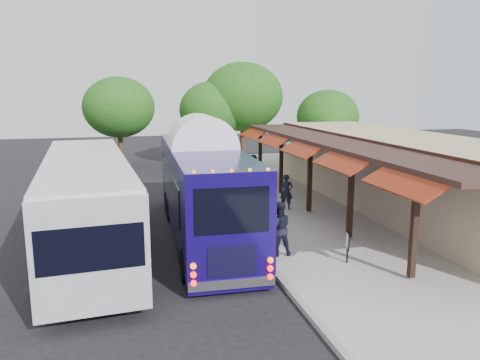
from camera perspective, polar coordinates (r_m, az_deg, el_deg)
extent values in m
plane|color=black|center=(17.12, 1.60, -8.58)|extent=(90.00, 90.00, 0.00)
cube|color=#9E9B93|center=(22.38, 11.27, -3.89)|extent=(10.00, 40.00, 0.15)
cube|color=gray|center=(20.81, -1.22, -4.81)|extent=(0.20, 40.00, 0.16)
cube|color=tan|center=(23.71, 19.11, 0.81)|extent=(5.00, 20.00, 3.60)
cube|color=black|center=(22.23, 13.87, 4.37)|extent=(0.06, 20.00, 0.60)
cube|color=#331E19|center=(21.74, 11.35, 4.59)|extent=(2.60, 20.00, 0.18)
cube|color=black|center=(14.65, 20.49, -5.25)|extent=(0.18, 0.18, 3.16)
cube|color=maroon|center=(14.11, 19.41, -0.16)|extent=(1.00, 3.20, 0.57)
cube|color=black|center=(17.97, 13.34, -1.94)|extent=(0.18, 0.18, 3.16)
cube|color=maroon|center=(17.53, 12.28, 2.27)|extent=(1.00, 3.20, 0.57)
cube|color=black|center=(21.52, 8.49, 0.33)|extent=(0.18, 0.18, 3.16)
cube|color=maroon|center=(21.16, 7.52, 3.86)|extent=(1.00, 3.20, 0.57)
cube|color=black|center=(25.21, 5.04, 1.95)|extent=(0.18, 0.18, 3.16)
cube|color=maroon|center=(24.90, 4.16, 4.97)|extent=(1.00, 3.20, 0.57)
cube|color=black|center=(28.98, 2.48, 3.15)|extent=(0.18, 0.18, 3.16)
cube|color=maroon|center=(28.71, 1.67, 5.78)|extent=(1.00, 3.20, 0.57)
sphere|color=teal|center=(16.26, 18.03, 0.35)|extent=(0.26, 0.26, 0.26)
sphere|color=teal|center=(20.61, 10.71, 2.83)|extent=(0.26, 0.26, 0.26)
sphere|color=teal|center=(25.21, 5.99, 4.40)|extent=(0.26, 0.26, 0.26)
cube|color=#120752|center=(18.41, -4.60, -0.76)|extent=(2.85, 11.91, 3.11)
cube|color=#120752|center=(18.83, -4.52, -5.83)|extent=(2.80, 11.79, 0.35)
ellipsoid|color=white|center=(18.17, -4.68, 3.99)|extent=(2.84, 11.67, 0.55)
cube|color=black|center=(12.63, -0.22, -3.72)|extent=(2.06, 0.09, 1.28)
cube|color=silver|center=(13.38, -0.29, -12.40)|extent=(2.47, 0.25, 0.28)
sphere|color=#FF0C0C|center=(13.00, -4.93, -11.92)|extent=(0.18, 0.18, 0.18)
sphere|color=#FF0C0C|center=(13.48, 4.36, -11.07)|extent=(0.18, 0.18, 0.18)
cylinder|color=black|center=(14.39, -6.08, -10.32)|extent=(0.32, 1.03, 1.03)
cylinder|color=black|center=(14.84, 2.79, -9.60)|extent=(0.32, 1.03, 1.03)
cylinder|color=black|center=(22.28, -9.04, -2.72)|extent=(0.32, 1.03, 1.03)
cylinder|color=black|center=(22.57, -3.26, -2.43)|extent=(0.32, 1.03, 1.03)
cube|color=gray|center=(17.63, -18.10, -2.34)|extent=(3.76, 12.77, 2.90)
cube|color=black|center=(17.74, -22.59, -1.75)|extent=(0.91, 10.66, 1.09)
cube|color=black|center=(17.52, -13.66, -1.36)|extent=(0.91, 10.66, 1.09)
cube|color=silver|center=(17.36, -18.39, 2.46)|extent=(3.68, 12.51, 0.11)
cylinder|color=black|center=(14.00, -24.28, -11.83)|extent=(0.39, 1.07, 1.05)
cylinder|color=black|center=(13.75, -13.70, -11.56)|extent=(0.39, 1.07, 1.05)
cylinder|color=black|center=(21.71, -20.55, -3.62)|extent=(0.39, 1.07, 1.05)
cylinder|color=black|center=(21.55, -13.88, -3.34)|extent=(0.39, 1.07, 1.05)
imported|color=black|center=(22.15, 5.68, -1.47)|extent=(0.69, 0.53, 1.67)
imported|color=black|center=(16.00, 4.72, -5.92)|extent=(0.96, 0.78, 1.87)
imported|color=black|center=(27.91, -0.85, 1.36)|extent=(1.12, 1.07, 1.87)
imported|color=black|center=(29.23, 1.62, 1.54)|extent=(1.20, 1.07, 1.62)
cube|color=black|center=(15.79, 12.98, -8.00)|extent=(0.07, 0.07, 1.03)
cube|color=black|center=(15.72, 13.01, -7.19)|extent=(0.17, 0.46, 0.56)
cube|color=white|center=(15.71, 12.92, -7.20)|extent=(0.12, 0.38, 0.47)
cylinder|color=#382314|center=(35.50, -3.31, 3.98)|extent=(0.36, 0.36, 2.89)
ellipsoid|color=#144912|center=(35.27, -3.36, 8.53)|extent=(4.99, 4.99, 4.24)
cylinder|color=#382314|center=(36.04, 0.31, 4.61)|extent=(0.36, 0.36, 3.53)
ellipsoid|color=#144912|center=(35.83, 0.32, 10.11)|extent=(6.10, 6.10, 5.18)
cylinder|color=#382314|center=(35.04, 10.47, 3.49)|extent=(0.36, 0.36, 2.60)
ellipsoid|color=#144912|center=(34.81, 10.62, 7.64)|extent=(4.50, 4.50, 3.82)
cylinder|color=#382314|center=(36.06, -14.33, 3.88)|extent=(0.36, 0.36, 3.03)
ellipsoid|color=#144912|center=(35.84, -14.56, 8.58)|extent=(5.23, 5.23, 4.45)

